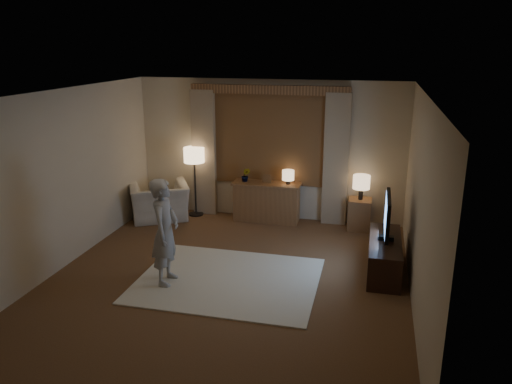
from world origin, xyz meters
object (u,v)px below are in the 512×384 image
(person, at_px, (165,232))
(sideboard, at_px, (267,203))
(armchair, at_px, (159,202))
(tv_stand, at_px, (384,256))
(side_table, at_px, (359,214))

(person, bearing_deg, sideboard, -19.33)
(armchair, bearing_deg, tv_stand, 132.46)
(armchair, distance_m, tv_stand, 4.35)
(sideboard, xyz_separation_m, side_table, (1.71, -0.05, -0.07))
(sideboard, distance_m, armchair, 2.03)
(side_table, relative_size, tv_stand, 0.40)
(sideboard, bearing_deg, tv_stand, -39.09)
(tv_stand, bearing_deg, side_table, 104.18)
(side_table, distance_m, person, 3.76)
(sideboard, height_order, person, person)
(armchair, height_order, side_table, armchair)
(sideboard, bearing_deg, side_table, -1.67)
(armchair, xyz_separation_m, side_table, (3.71, 0.33, -0.06))
(armchair, relative_size, side_table, 1.88)
(sideboard, height_order, side_table, sideboard)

